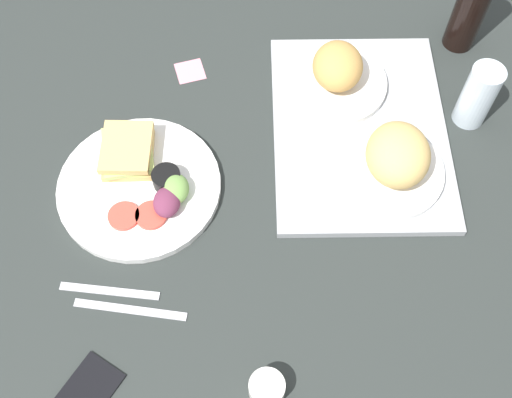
{
  "coord_description": "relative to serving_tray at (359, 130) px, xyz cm",
  "views": [
    {
      "loc": [
        54.57,
        6.42,
        98.93
      ],
      "look_at": [
        2.0,
        3.0,
        4.0
      ],
      "focal_mm": 43.69,
      "sensor_mm": 36.0,
      "label": 1
    }
  ],
  "objects": [
    {
      "name": "knife",
      "position": [
        38.43,
        -38.29,
        -0.55
      ],
      "size": [
        2.72,
        19.05,
        0.5
      ],
      "primitive_type": "cube",
      "rotation": [
        0.0,
        0.0,
        1.5
      ],
      "color": "#B7B7BC",
      "rests_on": "ground_plane"
    },
    {
      "name": "ground_plane",
      "position": [
        16.32,
        -21.75,
        -2.3
      ],
      "size": [
        190.0,
        150.0,
        3.0
      ],
      "primitive_type": "cube",
      "color": "#282D2B"
    },
    {
      "name": "bread_plate_far",
      "position": [
        9.84,
        5.44,
        5.14
      ],
      "size": [
        19.95,
        19.95,
        10.34
      ],
      "color": "white",
      "rests_on": "serving_tray"
    },
    {
      "name": "plate_with_salad",
      "position": [
        14.78,
        -39.88,
        0.86
      ],
      "size": [
        29.77,
        29.77,
        5.4
      ],
      "color": "white",
      "rests_on": "ground_plane"
    },
    {
      "name": "fork",
      "position": [
        35.43,
        -42.29,
        -0.55
      ],
      "size": [
        2.18,
        17.05,
        0.5
      ],
      "primitive_type": "cube",
      "rotation": [
        0.0,
        0.0,
        1.52
      ],
      "color": "#B7B7BC",
      "rests_on": "ground_plane"
    },
    {
      "name": "sticky_note",
      "position": [
        -12.97,
        -34.37,
        -0.74
      ],
      "size": [
        7.19,
        7.19,
        0.12
      ],
      "primitive_type": "cube",
      "rotation": [
        0.0,
        0.0,
        0.35
      ],
      "color": "pink",
      "rests_on": "ground_plane"
    },
    {
      "name": "soda_bottle",
      "position": [
        -24.6,
        21.13,
        10.37
      ],
      "size": [
        6.4,
        6.4,
        22.34
      ],
      "primitive_type": "cylinder",
      "color": "black",
      "rests_on": "ground_plane"
    },
    {
      "name": "serving_tray",
      "position": [
        0.0,
        0.0,
        0.0
      ],
      "size": [
        47.44,
        36.41,
        1.6
      ],
      "primitive_type": "cube",
      "rotation": [
        0.0,
        0.0,
        0.08
      ],
      "color": "#9EA0A3",
      "rests_on": "ground_plane"
    },
    {
      "name": "drinking_glass",
      "position": [
        -4.89,
        21.31,
        5.98
      ],
      "size": [
        6.16,
        6.16,
        13.56
      ],
      "primitive_type": "cylinder",
      "color": "silver",
      "rests_on": "ground_plane"
    },
    {
      "name": "bread_plate_near",
      "position": [
        -10.17,
        -4.93,
        4.16
      ],
      "size": [
        20.69,
        20.69,
        9.09
      ],
      "color": "white",
      "rests_on": "serving_tray"
    },
    {
      "name": "espresso_cup",
      "position": [
        50.08,
        -15.03,
        1.2
      ],
      "size": [
        5.6,
        5.6,
        4.0
      ],
      "primitive_type": "cylinder",
      "color": "silver",
      "rests_on": "ground_plane"
    }
  ]
}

